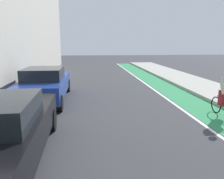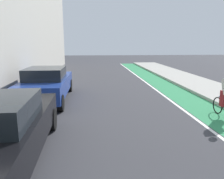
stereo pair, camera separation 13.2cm
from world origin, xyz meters
TOP-DOWN VIEW (x-y plane):
  - ground_plane at (0.00, 14.44)m, footprint 81.13×81.13m
  - bike_lane_paint at (3.41, 16.44)m, footprint 1.60×36.88m
  - lane_divider_stripe at (2.51, 16.44)m, footprint 0.12×36.88m
  - parked_sedan_blue at (-3.16, 16.60)m, footprint 1.90×4.78m

SIDE VIEW (x-z plane):
  - ground_plane at x=0.00m, z-range 0.00..0.00m
  - bike_lane_paint at x=3.41m, z-range 0.00..0.00m
  - lane_divider_stripe at x=2.51m, z-range 0.00..0.00m
  - parked_sedan_blue at x=-3.16m, z-range 0.02..1.55m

